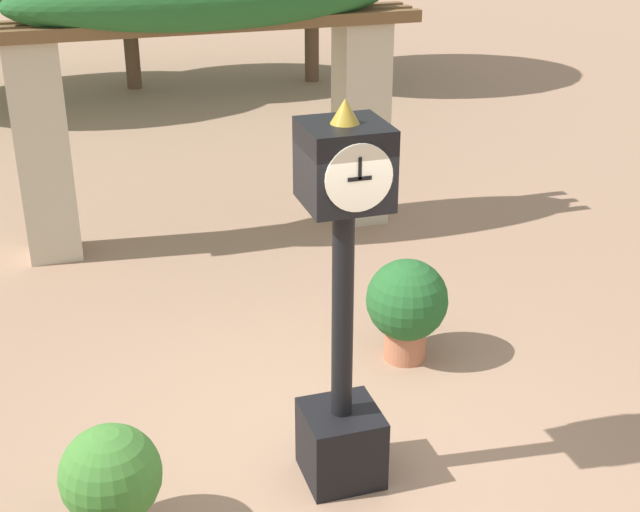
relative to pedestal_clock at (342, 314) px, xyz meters
name	(u,v)px	position (x,y,z in m)	size (l,w,h in m)	color
ground_plane	(330,453)	(0.00, 0.26, -1.33)	(60.00, 60.00, 0.00)	#9E7A60
pedestal_clock	(342,314)	(0.00, 0.00, 0.00)	(0.54, 0.57, 2.81)	black
pergola	(205,43)	(0.00, 4.69, 0.94)	(4.80, 1.16, 3.08)	#BCB299
potted_plant_near_left	(407,304)	(1.08, 1.40, -0.79)	(0.73, 0.73, 0.95)	#B26B4C
potted_plant_near_right	(111,480)	(-1.63, -0.17, -0.87)	(0.67, 0.67, 0.84)	gray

